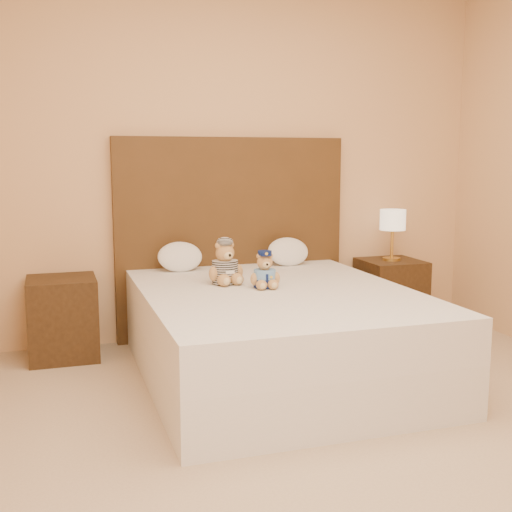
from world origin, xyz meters
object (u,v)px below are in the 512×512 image
Objects in this scene: teddy_police at (265,269)px; pillow_left at (180,255)px; pillow_right at (288,250)px; lamp at (393,222)px; nightstand_right at (390,294)px; bed at (276,333)px; teddy_prisoner at (225,262)px; nightstand_left at (63,318)px.

teddy_police is 0.72× the size of pillow_left.
pillow_left is at bearing 180.00° from pillow_right.
teddy_police is 0.87m from pillow_right.
nightstand_right is at bearing 0.00° from lamp.
bed is at bearing -62.45° from pillow_left.
pillow_left is (-0.18, 0.55, -0.03)m from teddy_prisoner.
teddy_police reaches higher than pillow_right.
nightstand_left is 1.99× the size of teddy_prisoner.
teddy_prisoner is at bearing -160.98° from nightstand_right.
teddy_police reaches higher than bed.
lamp reaches higher than teddy_prisoner.
pillow_right is at bearing 30.79° from teddy_prisoner.
pillow_right is at bearing 1.05° from nightstand_left.
lamp reaches higher than pillow_right.
teddy_prisoner reaches higher than teddy_police.
teddy_police is (-1.30, -0.72, -0.18)m from lamp.
pillow_left is (-0.43, 0.83, 0.39)m from bed.
teddy_prisoner is at bearing 131.36° from bed.
lamp is at bearing 9.20° from teddy_prisoner.
lamp is 1.69m from pillow_left.
teddy_police is at bearing 121.66° from bed.
bed is 1.48m from nightstand_left.
teddy_prisoner is 0.58m from pillow_left.
teddy_police is at bearing -120.27° from pillow_right.
nightstand_right is 1.64m from teddy_prisoner.
pillow_right reaches higher than nightstand_right.
bed is 1.01m from pillow_left.
lamp is 1.25× the size of pillow_right.
pillow_left is at bearing 117.55° from bed.
bed is at bearing -147.38° from lamp.
lamp is at bearing -1.99° from pillow_right.
nightstand_left is 1.73× the size of pillow_right.
nightstand_left is 1.00× the size of nightstand_right.
nightstand_right is at bearing 9.20° from teddy_prisoner.
teddy_prisoner reaches higher than nightstand_right.
lamp is 1.50m from teddy_police.
lamp is 1.45× the size of teddy_prisoner.
nightstand_left is 1.72× the size of pillow_left.
teddy_prisoner is (-0.20, 0.20, 0.02)m from teddy_police.
lamp reaches higher than pillow_left.
teddy_police is at bearing -62.91° from pillow_left.
bed is 0.40m from teddy_police.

